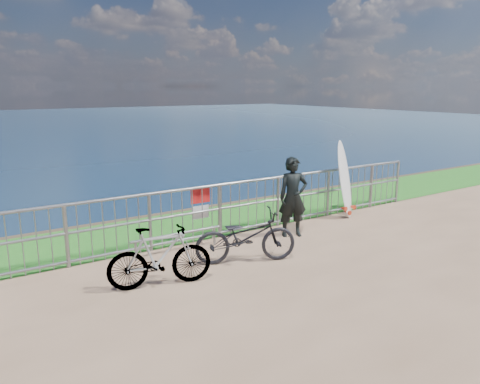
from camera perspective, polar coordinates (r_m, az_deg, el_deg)
grass_strip at (r=10.82m, az=-3.21°, el=-3.48°), size 120.00×120.00×0.00m
railing at (r=9.77m, az=0.01°, el=-1.78°), size 10.06×0.10×1.13m
surfer at (r=9.61m, az=6.47°, el=-0.62°), size 0.70×0.58×1.65m
surfboard at (r=11.21m, az=12.68°, el=1.17°), size 0.59×0.55×1.83m
bicycle_near at (r=8.20m, az=0.69°, el=-5.46°), size 1.89×1.24×0.94m
bicycle_far at (r=7.33m, az=-9.75°, el=-7.77°), size 1.67×0.82×0.97m
bike_rack at (r=8.81m, az=-7.72°, el=-5.35°), size 1.81×0.05×0.38m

